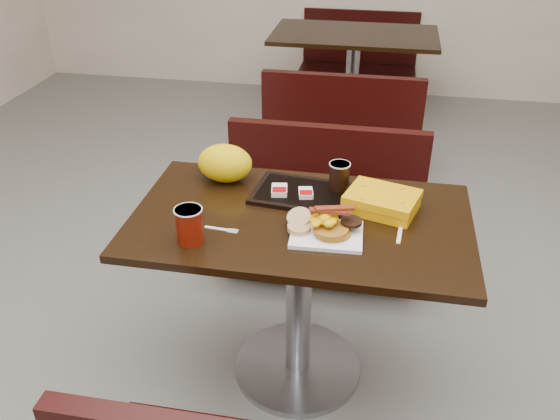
% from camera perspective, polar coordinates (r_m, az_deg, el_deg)
% --- Properties ---
extents(floor, '(6.00, 7.00, 0.01)m').
position_cam_1_polar(floor, '(2.56, 1.71, -15.17)').
color(floor, slate).
rests_on(floor, ground).
extents(table_near, '(1.20, 0.70, 0.75)m').
position_cam_1_polar(table_near, '(2.30, 1.85, -8.69)').
color(table_near, black).
rests_on(table_near, floor).
extents(bench_near_n, '(1.00, 0.46, 0.72)m').
position_cam_1_polar(bench_near_n, '(2.88, 3.99, -0.13)').
color(bench_near_n, black).
rests_on(bench_near_n, floor).
extents(table_far, '(1.20, 0.70, 0.75)m').
position_cam_1_polar(table_far, '(4.60, 6.95, 12.14)').
color(table_far, black).
rests_on(table_far, floor).
extents(bench_far_s, '(1.00, 0.46, 0.72)m').
position_cam_1_polar(bench_far_s, '(3.95, 6.14, 8.75)').
color(bench_far_s, black).
rests_on(bench_far_s, floor).
extents(bench_far_n, '(1.00, 0.46, 0.72)m').
position_cam_1_polar(bench_far_n, '(5.27, 7.56, 14.38)').
color(bench_far_n, black).
rests_on(bench_far_n, floor).
extents(platter, '(0.25, 0.20, 0.01)m').
position_cam_1_polar(platter, '(1.98, 4.54, -2.39)').
color(platter, white).
rests_on(platter, table_near).
extents(pancake_stack, '(0.14, 0.14, 0.03)m').
position_cam_1_polar(pancake_stack, '(1.97, 5.11, -1.92)').
color(pancake_stack, '#A36E1B').
rests_on(pancake_stack, platter).
extents(sausage_patty, '(0.09, 0.09, 0.01)m').
position_cam_1_polar(sausage_patty, '(1.99, 6.94, -1.12)').
color(sausage_patty, black).
rests_on(sausage_patty, pancake_stack).
extents(scrambled_eggs, '(0.09, 0.08, 0.04)m').
position_cam_1_polar(scrambled_eggs, '(1.96, 4.31, -0.94)').
color(scrambled_eggs, '#FF9E05').
rests_on(scrambled_eggs, pancake_stack).
extents(bacon_strips, '(0.15, 0.10, 0.01)m').
position_cam_1_polar(bacon_strips, '(1.95, 4.90, -0.07)').
color(bacon_strips, '#470507').
rests_on(bacon_strips, scrambled_eggs).
extents(muffin_bottom, '(0.10, 0.10, 0.02)m').
position_cam_1_polar(muffin_bottom, '(1.98, 1.86, -1.75)').
color(muffin_bottom, tan).
rests_on(muffin_bottom, platter).
extents(muffin_top, '(0.10, 0.11, 0.05)m').
position_cam_1_polar(muffin_top, '(2.01, 1.88, -0.77)').
color(muffin_top, tan).
rests_on(muffin_top, platter).
extents(coffee_cup_near, '(0.09, 0.09, 0.12)m').
position_cam_1_polar(coffee_cup_near, '(1.94, -8.78, -1.49)').
color(coffee_cup_near, '#8E1205').
rests_on(coffee_cup_near, table_near).
extents(fork, '(0.12, 0.03, 0.00)m').
position_cam_1_polar(fork, '(2.03, -6.17, -1.79)').
color(fork, white).
rests_on(fork, table_near).
extents(knife, '(0.03, 0.16, 0.00)m').
position_cam_1_polar(knife, '(2.05, 11.58, -1.96)').
color(knife, white).
rests_on(knife, table_near).
extents(condiment_syrup, '(0.05, 0.04, 0.01)m').
position_cam_1_polar(condiment_syrup, '(2.16, -1.25, 0.69)').
color(condiment_syrup, '#B75107').
rests_on(condiment_syrup, table_near).
extents(tray, '(0.38, 0.29, 0.02)m').
position_cam_1_polar(tray, '(2.22, 2.06, 1.63)').
color(tray, black).
rests_on(tray, table_near).
extents(hashbrown_sleeve_left, '(0.07, 0.09, 0.02)m').
position_cam_1_polar(hashbrown_sleeve_left, '(2.20, -0.06, 1.94)').
color(hashbrown_sleeve_left, silver).
rests_on(hashbrown_sleeve_left, tray).
extents(hashbrown_sleeve_right, '(0.06, 0.08, 0.02)m').
position_cam_1_polar(hashbrown_sleeve_right, '(2.18, 2.51, 1.66)').
color(hashbrown_sleeve_right, silver).
rests_on(hashbrown_sleeve_right, tray).
extents(coffee_cup_far, '(0.08, 0.08, 0.10)m').
position_cam_1_polar(coffee_cup_far, '(2.22, 5.77, 3.30)').
color(coffee_cup_far, black).
rests_on(coffee_cup_far, tray).
extents(clamshell, '(0.29, 0.25, 0.07)m').
position_cam_1_polar(clamshell, '(2.14, 9.86, 0.83)').
color(clamshell, orange).
rests_on(clamshell, table_near).
extents(paper_bag, '(0.26, 0.23, 0.15)m').
position_cam_1_polar(paper_bag, '(2.30, -5.35, 4.55)').
color(paper_bag, yellow).
rests_on(paper_bag, table_near).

